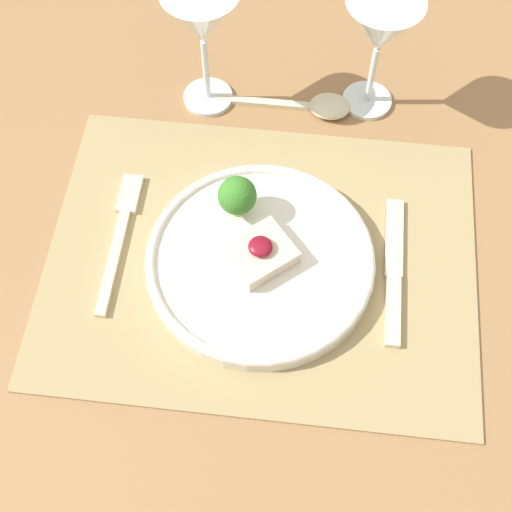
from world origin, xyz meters
TOP-DOWN VIEW (x-y plane):
  - ground_plane at (0.00, 0.00)m, footprint 8.00×8.00m
  - dining_table at (0.00, 0.00)m, footprint 1.51×1.26m
  - placemat at (0.00, 0.00)m, footprint 0.48×0.37m
  - dinner_plate at (-0.01, -0.01)m, footprint 0.26×0.26m
  - fork at (-0.16, 0.01)m, footprint 0.02×0.19m
  - knife at (0.15, -0.01)m, footprint 0.02×0.19m
  - spoon at (0.05, 0.23)m, footprint 0.17×0.04m
  - wine_glass_near at (0.11, 0.25)m, footprint 0.09×0.09m
  - wine_glass_far at (-0.09, 0.23)m, footprint 0.09×0.09m

SIDE VIEW (x-z plane):
  - ground_plane at x=0.00m, z-range 0.00..0.00m
  - dining_table at x=0.00m, z-range 0.29..1.01m
  - placemat at x=0.00m, z-range 0.72..0.73m
  - fork at x=-0.16m, z-range 0.73..0.73m
  - knife at x=0.15m, z-range 0.72..0.73m
  - spoon at x=0.05m, z-range 0.72..0.74m
  - dinner_plate at x=-0.01m, z-range 0.70..0.77m
  - wine_glass_near at x=0.11m, z-range 0.76..0.92m
  - wine_glass_far at x=-0.09m, z-range 0.77..0.94m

